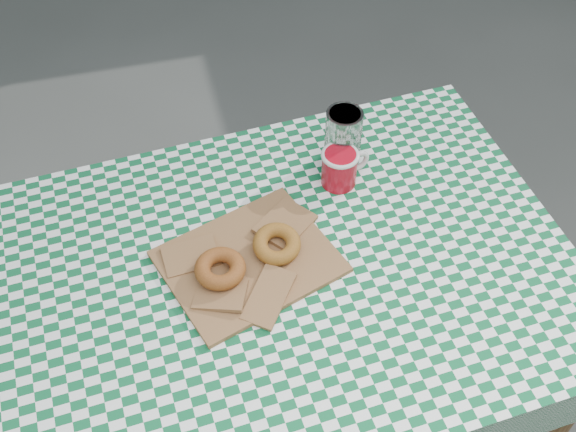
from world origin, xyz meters
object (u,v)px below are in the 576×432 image
(coffee_mug, at_px, (339,168))
(drinking_glass, at_px, (343,139))
(table, at_px, (268,368))
(paper_bag, at_px, (249,260))

(coffee_mug, distance_m, drinking_glass, 0.07)
(table, bearing_deg, paper_bag, 118.02)
(table, distance_m, coffee_mug, 0.52)
(drinking_glass, bearing_deg, table, -132.25)
(table, xyz_separation_m, coffee_mug, (0.22, 0.21, 0.42))
(coffee_mug, xyz_separation_m, drinking_glass, (0.02, 0.06, 0.03))
(table, relative_size, coffee_mug, 7.98)
(drinking_glass, bearing_deg, paper_bag, -139.07)
(paper_bag, distance_m, coffee_mug, 0.30)
(table, height_order, drinking_glass, drinking_glass)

